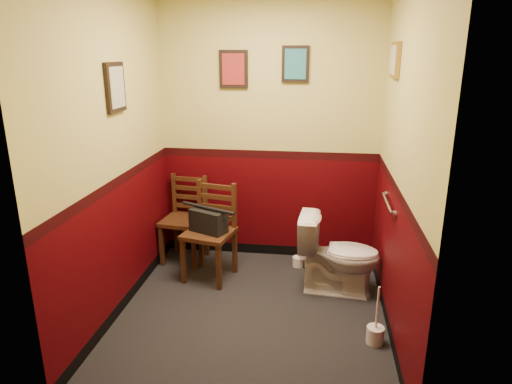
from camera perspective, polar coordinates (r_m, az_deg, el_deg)
floor at (r=3.98m, az=-0.51°, el=-14.98°), size 2.20×2.40×0.00m
wall_back at (r=4.62m, az=1.64°, el=7.63°), size 2.20×0.00×2.70m
wall_front at (r=2.32m, az=-4.95°, el=-2.27°), size 2.20×0.00×2.70m
wall_left at (r=3.77m, az=-17.40°, el=4.65°), size 0.00×2.40×2.70m
wall_right at (r=3.47m, az=17.74°, el=3.57°), size 0.00×2.40×2.70m
grab_bar at (r=3.81m, az=16.16°, el=-1.38°), size 0.05×0.56×0.06m
framed_print_back_a at (r=4.59m, az=-2.83°, el=15.09°), size 0.28×0.04×0.36m
framed_print_back_b at (r=4.52m, az=4.96°, el=15.65°), size 0.26×0.04×0.34m
framed_print_left at (r=3.78m, az=-17.16°, el=12.39°), size 0.04×0.30×0.38m
framed_print_right at (r=3.97m, az=16.98°, el=15.50°), size 0.04×0.34×0.28m
toilet at (r=4.21m, az=10.30°, el=-7.77°), size 0.76×0.47×0.72m
toilet_brush at (r=3.72m, az=14.67°, el=-16.77°), size 0.13×0.13×0.47m
chair_left at (r=4.81m, az=-8.83°, el=-3.37°), size 0.46×0.46×0.89m
chair_right at (r=4.40m, az=-5.67°, el=-4.96°), size 0.51×0.51×0.92m
handbag at (r=4.32m, az=-5.96°, el=-3.57°), size 0.38×0.30×0.25m
tp_stack at (r=4.71m, az=6.04°, el=-7.90°), size 0.23×0.14×0.30m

